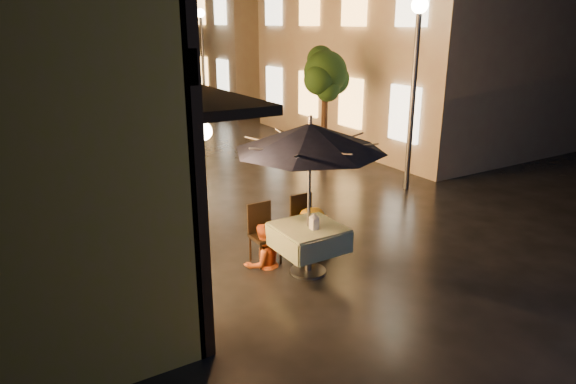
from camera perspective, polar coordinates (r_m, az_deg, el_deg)
ground at (r=9.05m, az=7.99°, el=-6.04°), size 90.00×90.00×0.00m
east_building_near at (r=18.12m, az=14.18°, el=16.89°), size 7.30×9.30×6.80m
east_building_far at (r=27.48m, az=-3.86°, el=18.23°), size 7.30×10.30×7.30m
street_tree at (r=13.36m, az=4.20°, el=12.78°), size 1.43×1.20×3.15m
streetlamp_near at (r=11.79m, az=13.99°, el=13.98°), size 0.36×0.36×4.23m
streetlamp_far at (r=21.96m, az=-9.54°, el=16.06°), size 0.36×0.36×4.23m
cafe_table at (r=7.86m, az=2.29°, el=-5.08°), size 0.99×0.99×0.78m
patio_umbrella at (r=7.38m, az=2.45°, el=6.10°), size 2.24×2.24×2.46m
cafe_chair_left at (r=8.27m, az=-2.87°, el=-4.23°), size 0.42×0.42×0.97m
cafe_chair_right at (r=8.65m, az=1.79°, el=-3.17°), size 0.42×0.42×0.97m
table_lantern at (r=7.63m, az=2.93°, el=-3.16°), size 0.16×0.16×0.25m
person_orange at (r=8.06m, az=-2.86°, el=-3.71°), size 0.69×0.55×1.37m
person_yellow at (r=8.42m, az=2.76°, el=-1.95°), size 1.03×0.60×1.59m
bicycle_0 at (r=11.19m, az=-15.46°, el=0.69°), size 1.76×0.85×0.88m
bicycle_1 at (r=12.06m, az=-16.31°, el=2.01°), size 1.56×0.46×0.94m
bicycle_2 at (r=11.91m, az=-17.22°, el=1.73°), size 1.90×1.22×0.94m
bicycle_3 at (r=13.98m, az=-20.32°, el=4.13°), size 1.87×0.77×1.09m
bicycle_4 at (r=15.06m, az=-20.37°, el=4.83°), size 1.86×0.73×0.96m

